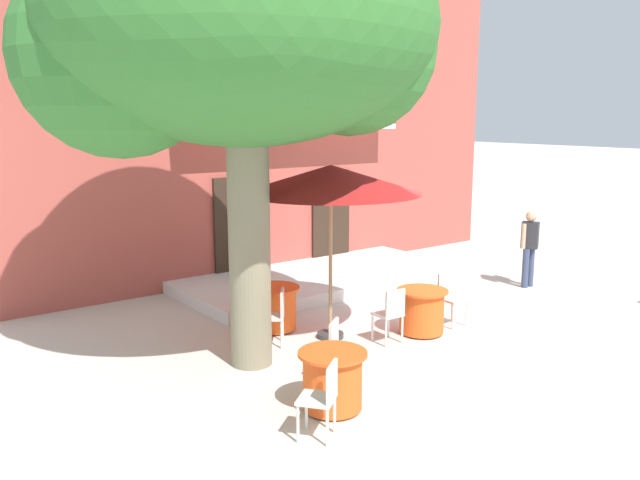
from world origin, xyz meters
TOP-DOWN VIEW (x-y plane):
  - ground_plane at (0.00, 0.00)m, footprint 120.00×120.00m
  - building_facade at (-0.10, 6.99)m, footprint 13.00×5.09m
  - entrance_step_platform at (-0.10, 3.64)m, footprint 6.11×2.71m
  - plane_tree at (-3.80, 0.62)m, footprint 5.63×4.94m
  - cafe_table_near_tree at (-0.72, 0.02)m, footprint 0.86×0.86m
  - cafe_chair_near_tree_0 at (-1.47, -0.02)m, footprint 0.42×0.42m
  - cafe_chair_near_tree_1 at (0.03, 0.08)m, footprint 0.41×0.41m
  - cafe_table_middle at (-3.72, -1.36)m, footprint 0.86×0.86m
  - cafe_chair_middle_0 at (-4.26, -1.88)m, footprint 0.56×0.56m
  - cafe_chair_middle_1 at (-3.16, -0.85)m, footprint 0.56×0.56m
  - cafe_table_front at (-2.59, 1.67)m, footprint 0.86×0.86m
  - cafe_chair_front_0 at (-2.98, 1.03)m, footprint 0.56×0.56m
  - cafe_chair_front_1 at (-2.20, 2.32)m, footprint 0.56×0.56m
  - cafe_umbrella at (-2.07, 0.78)m, footprint 2.90×2.90m
  - pedestrian_near_entrance at (3.29, 0.81)m, footprint 0.53×0.40m

SIDE VIEW (x-z plane):
  - ground_plane at x=0.00m, z-range 0.00..0.00m
  - entrance_step_platform at x=-0.10m, z-range 0.00..0.25m
  - cafe_table_near_tree at x=-0.72m, z-range 0.01..0.77m
  - cafe_table_middle at x=-3.72m, z-range 0.01..0.77m
  - cafe_table_front at x=-2.59m, z-range 0.01..0.77m
  - cafe_chair_near_tree_0 at x=-1.47m, z-range 0.07..0.98m
  - cafe_chair_near_tree_1 at x=0.03m, z-range 0.07..0.98m
  - cafe_chair_middle_0 at x=-4.26m, z-range 0.07..0.98m
  - cafe_chair_middle_1 at x=-3.16m, z-range 0.07..0.98m
  - cafe_chair_front_0 at x=-2.98m, z-range 0.07..0.98m
  - cafe_chair_front_1 at x=-2.20m, z-range 0.07..0.98m
  - pedestrian_near_entrance at x=3.29m, z-range 0.11..1.74m
  - cafe_umbrella at x=-2.07m, z-range 1.19..4.04m
  - building_facade at x=-0.10m, z-range 0.00..7.50m
  - plane_tree at x=-3.80m, z-range 1.46..7.93m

